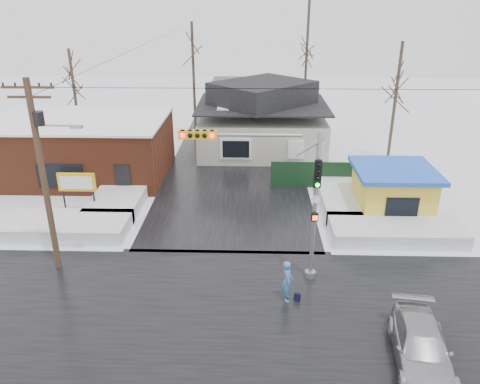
{
  "coord_description": "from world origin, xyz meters",
  "views": [
    {
      "loc": [
        1.28,
        -15.55,
        12.14
      ],
      "look_at": [
        0.66,
        5.94,
        3.0
      ],
      "focal_mm": 35.0,
      "sensor_mm": 36.0,
      "label": 1
    }
  ],
  "objects_px": {
    "kiosk": "(392,191)",
    "car": "(421,347)",
    "traffic_signal": "(279,187)",
    "pedestrian": "(287,281)",
    "utility_pole": "(43,167)",
    "marquee_sign": "(77,183)"
  },
  "relations": [
    {
      "from": "car",
      "to": "utility_pole",
      "type": "bearing_deg",
      "value": 166.79
    },
    {
      "from": "utility_pole",
      "to": "marquee_sign",
      "type": "distance_m",
      "value": 6.87
    },
    {
      "from": "kiosk",
      "to": "car",
      "type": "xyz_separation_m",
      "value": [
        -2.22,
        -12.37,
        -0.79
      ]
    },
    {
      "from": "traffic_signal",
      "to": "kiosk",
      "type": "distance_m",
      "value": 10.43
    },
    {
      "from": "pedestrian",
      "to": "car",
      "type": "distance_m",
      "value": 5.74
    },
    {
      "from": "pedestrian",
      "to": "kiosk",
      "type": "bearing_deg",
      "value": -35.63
    },
    {
      "from": "traffic_signal",
      "to": "marquee_sign",
      "type": "xyz_separation_m",
      "value": [
        -11.43,
        6.53,
        -2.62
      ]
    },
    {
      "from": "utility_pole",
      "to": "car",
      "type": "xyz_separation_m",
      "value": [
        15.21,
        -5.87,
        -4.44
      ]
    },
    {
      "from": "marquee_sign",
      "to": "car",
      "type": "xyz_separation_m",
      "value": [
        16.28,
        -11.87,
        -1.25
      ]
    },
    {
      "from": "traffic_signal",
      "to": "car",
      "type": "xyz_separation_m",
      "value": [
        4.85,
        -5.34,
        -3.87
      ]
    },
    {
      "from": "kiosk",
      "to": "car",
      "type": "relative_size",
      "value": 1.0
    },
    {
      "from": "pedestrian",
      "to": "car",
      "type": "relative_size",
      "value": 0.41
    },
    {
      "from": "traffic_signal",
      "to": "car",
      "type": "relative_size",
      "value": 1.52
    },
    {
      "from": "utility_pole",
      "to": "pedestrian",
      "type": "height_order",
      "value": "utility_pole"
    },
    {
      "from": "marquee_sign",
      "to": "kiosk",
      "type": "xyz_separation_m",
      "value": [
        18.5,
        0.5,
        -0.46
      ]
    },
    {
      "from": "utility_pole",
      "to": "pedestrian",
      "type": "bearing_deg",
      "value": -12.05
    },
    {
      "from": "utility_pole",
      "to": "marquee_sign",
      "type": "xyz_separation_m",
      "value": [
        -1.07,
        5.99,
        -3.19
      ]
    },
    {
      "from": "traffic_signal",
      "to": "utility_pole",
      "type": "height_order",
      "value": "utility_pole"
    },
    {
      "from": "traffic_signal",
      "to": "marquee_sign",
      "type": "bearing_deg",
      "value": 150.28
    },
    {
      "from": "kiosk",
      "to": "car",
      "type": "distance_m",
      "value": 12.59
    },
    {
      "from": "utility_pole",
      "to": "car",
      "type": "distance_m",
      "value": 16.9
    },
    {
      "from": "traffic_signal",
      "to": "pedestrian",
      "type": "bearing_deg",
      "value": -78.21
    }
  ]
}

